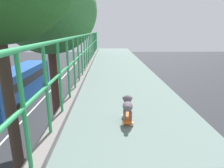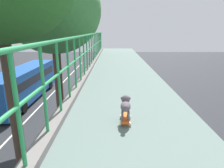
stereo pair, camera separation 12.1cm
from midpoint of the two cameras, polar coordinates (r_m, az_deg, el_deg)
The scene contains 4 objects.
city_bus at distance 20.05m, azimuth -26.00°, elevation 0.19°, with size 2.49×10.87×3.13m.
roadside_tree_far at distance 12.00m, azimuth -18.57°, elevation 19.96°, with size 5.40×5.40×10.15m.
toy_skateboard at distance 3.18m, azimuth 3.44°, elevation -10.04°, with size 0.19×0.42×0.09m.
small_dog at distance 3.11m, azimuth 3.51°, elevation -6.06°, with size 0.18×0.41×0.33m.
Camera 1 is at (0.53, -0.27, 6.60)m, focal length 30.95 mm.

